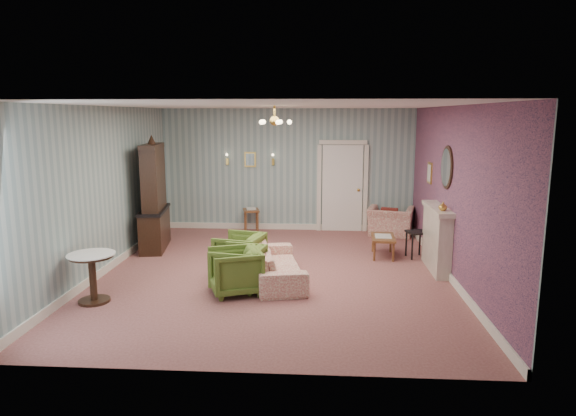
# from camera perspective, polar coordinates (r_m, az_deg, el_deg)

# --- Properties ---
(floor) EXTENTS (7.00, 7.00, 0.00)m
(floor) POSITION_cam_1_polar(r_m,az_deg,el_deg) (8.98, -1.45, -7.37)
(floor) COLOR #9A5F59
(floor) RESTS_ON ground
(ceiling) EXTENTS (7.00, 7.00, 0.00)m
(ceiling) POSITION_cam_1_polar(r_m,az_deg,el_deg) (8.55, -1.54, 11.47)
(ceiling) COLOR white
(ceiling) RESTS_ON ground
(wall_back) EXTENTS (6.00, 0.00, 6.00)m
(wall_back) POSITION_cam_1_polar(r_m,az_deg,el_deg) (12.11, -0.02, 4.30)
(wall_back) COLOR gray
(wall_back) RESTS_ON ground
(wall_front) EXTENTS (6.00, 0.00, 6.00)m
(wall_front) POSITION_cam_1_polar(r_m,az_deg,el_deg) (5.24, -4.91, -3.93)
(wall_front) COLOR gray
(wall_front) RESTS_ON ground
(wall_left) EXTENTS (0.00, 7.00, 7.00)m
(wall_left) POSITION_cam_1_polar(r_m,az_deg,el_deg) (9.40, -20.04, 1.88)
(wall_left) COLOR gray
(wall_left) RESTS_ON ground
(wall_right) EXTENTS (0.00, 7.00, 7.00)m
(wall_right) POSITION_cam_1_polar(r_m,az_deg,el_deg) (8.90, 18.14, 1.54)
(wall_right) COLOR gray
(wall_right) RESTS_ON ground
(wall_right_floral) EXTENTS (0.00, 7.00, 7.00)m
(wall_right_floral) POSITION_cam_1_polar(r_m,az_deg,el_deg) (8.89, 18.04, 1.55)
(wall_right_floral) COLOR #C46275
(wall_right_floral) RESTS_ON ground
(door) EXTENTS (1.12, 0.12, 2.16)m
(door) POSITION_cam_1_polar(r_m,az_deg,el_deg) (12.10, 6.13, 2.47)
(door) COLOR white
(door) RESTS_ON floor
(olive_chair_a) EXTENTS (0.93, 0.96, 0.78)m
(olive_chair_a) POSITION_cam_1_polar(r_m,az_deg,el_deg) (7.96, -5.97, -6.84)
(olive_chair_a) COLOR #527027
(olive_chair_a) RESTS_ON floor
(olive_chair_b) EXTENTS (0.84, 0.88, 0.76)m
(olive_chair_b) POSITION_cam_1_polar(r_m,az_deg,el_deg) (8.16, -5.63, -6.45)
(olive_chair_b) COLOR #527027
(olive_chair_b) RESTS_ON floor
(olive_chair_c) EXTENTS (0.87, 0.90, 0.78)m
(olive_chair_c) POSITION_cam_1_polar(r_m,az_deg,el_deg) (8.96, -5.47, -4.88)
(olive_chair_c) COLOR #527027
(olive_chair_c) RESTS_ON floor
(sofa_chintz) EXTENTS (0.95, 2.01, 0.76)m
(sofa_chintz) POSITION_cam_1_polar(r_m,az_deg,el_deg) (8.52, -1.25, -5.68)
(sofa_chintz) COLOR #AD4A46
(sofa_chintz) RESTS_ON floor
(wingback_chair) EXTENTS (1.13, 0.88, 0.87)m
(wingback_chair) POSITION_cam_1_polar(r_m,az_deg,el_deg) (11.91, 11.50, -0.96)
(wingback_chair) COLOR #AD4A46
(wingback_chair) RESTS_ON floor
(dresser) EXTENTS (0.68, 1.44, 2.30)m
(dresser) POSITION_cam_1_polar(r_m,az_deg,el_deg) (10.75, -14.95, 1.55)
(dresser) COLOR black
(dresser) RESTS_ON floor
(fireplace) EXTENTS (0.30, 1.40, 1.16)m
(fireplace) POSITION_cam_1_polar(r_m,az_deg,el_deg) (9.41, 16.41, -3.30)
(fireplace) COLOR beige
(fireplace) RESTS_ON floor
(mantel_vase) EXTENTS (0.15, 0.15, 0.15)m
(mantel_vase) POSITION_cam_1_polar(r_m,az_deg,el_deg) (8.89, 17.06, 0.19)
(mantel_vase) COLOR gold
(mantel_vase) RESTS_ON fireplace
(oval_mirror) EXTENTS (0.04, 0.76, 0.84)m
(oval_mirror) POSITION_cam_1_polar(r_m,az_deg,el_deg) (9.22, 17.43, 4.39)
(oval_mirror) COLOR white
(oval_mirror) RESTS_ON wall_right
(framed_print) EXTENTS (0.04, 0.34, 0.42)m
(framed_print) POSITION_cam_1_polar(r_m,az_deg,el_deg) (10.56, 15.69, 3.82)
(framed_print) COLOR gold
(framed_print) RESTS_ON wall_right
(coffee_table) EXTENTS (0.49, 0.83, 0.41)m
(coffee_table) POSITION_cam_1_polar(r_m,az_deg,el_deg) (10.14, 10.64, -4.26)
(coffee_table) COLOR brown
(coffee_table) RESTS_ON floor
(side_table_black) EXTENTS (0.43, 0.43, 0.53)m
(side_table_black) POSITION_cam_1_polar(r_m,az_deg,el_deg) (10.16, 14.24, -4.02)
(side_table_black) COLOR black
(side_table_black) RESTS_ON floor
(pedestal_table) EXTENTS (0.86, 0.86, 0.75)m
(pedestal_table) POSITION_cam_1_polar(r_m,az_deg,el_deg) (8.08, -21.15, -7.35)
(pedestal_table) COLOR black
(pedestal_table) RESTS_ON floor
(nesting_table) EXTENTS (0.45, 0.53, 0.60)m
(nesting_table) POSITION_cam_1_polar(r_m,az_deg,el_deg) (12.03, -4.17, -1.33)
(nesting_table) COLOR brown
(nesting_table) RESTS_ON floor
(gilt_mirror_back) EXTENTS (0.28, 0.06, 0.36)m
(gilt_mirror_back) POSITION_cam_1_polar(r_m,az_deg,el_deg) (12.14, -4.29, 5.47)
(gilt_mirror_back) COLOR gold
(gilt_mirror_back) RESTS_ON wall_back
(sconce_left) EXTENTS (0.16, 0.12, 0.30)m
(sconce_left) POSITION_cam_1_polar(r_m,az_deg,el_deg) (12.20, -6.87, 5.45)
(sconce_left) COLOR gold
(sconce_left) RESTS_ON wall_back
(sconce_right) EXTENTS (0.16, 0.12, 0.30)m
(sconce_right) POSITION_cam_1_polar(r_m,az_deg,el_deg) (12.05, -1.70, 5.46)
(sconce_right) COLOR gold
(sconce_right) RESTS_ON wall_back
(chandelier) EXTENTS (0.56, 0.56, 0.36)m
(chandelier) POSITION_cam_1_polar(r_m,az_deg,el_deg) (8.55, -1.53, 9.66)
(chandelier) COLOR gold
(chandelier) RESTS_ON ceiling
(burgundy_cushion) EXTENTS (0.41, 0.28, 0.39)m
(burgundy_cushion) POSITION_cam_1_polar(r_m,az_deg,el_deg) (11.74, 11.36, -0.89)
(burgundy_cushion) COLOR maroon
(burgundy_cushion) RESTS_ON wingback_chair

